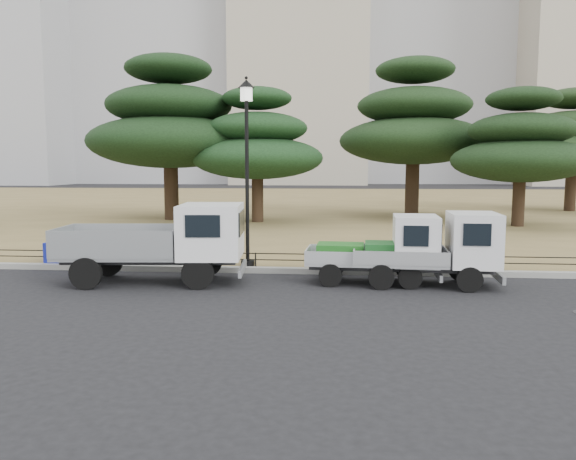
# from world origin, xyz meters

# --- Properties ---
(ground) EXTENTS (220.00, 220.00, 0.00)m
(ground) POSITION_xyz_m (0.00, 0.00, 0.00)
(ground) COLOR black
(lawn) EXTENTS (120.00, 56.00, 0.15)m
(lawn) POSITION_xyz_m (0.00, 30.60, 0.07)
(lawn) COLOR olive
(lawn) RESTS_ON ground
(curb) EXTENTS (120.00, 0.25, 0.16)m
(curb) POSITION_xyz_m (0.00, 2.60, 0.08)
(curb) COLOR gray
(curb) RESTS_ON ground
(truck_large) EXTENTS (4.81, 2.25, 2.04)m
(truck_large) POSITION_xyz_m (-3.16, 1.08, 1.13)
(truck_large) COLOR black
(truck_large) RESTS_ON ground
(truck_kei_front) EXTENTS (3.40, 1.60, 1.76)m
(truck_kei_front) POSITION_xyz_m (2.50, 1.48, 0.88)
(truck_kei_front) COLOR black
(truck_kei_front) RESTS_ON ground
(truck_kei_rear) EXTENTS (3.62, 1.71, 1.86)m
(truck_kei_rear) POSITION_xyz_m (3.83, 1.31, 0.93)
(truck_kei_rear) COLOR black
(truck_kei_rear) RESTS_ON ground
(street_lamp) EXTENTS (0.47, 0.47, 5.27)m
(street_lamp) POSITION_xyz_m (-1.25, 2.90, 3.71)
(street_lamp) COLOR black
(street_lamp) RESTS_ON lawn
(pipe_fence) EXTENTS (38.00, 0.04, 0.40)m
(pipe_fence) POSITION_xyz_m (0.00, 2.75, 0.44)
(pipe_fence) COLOR black
(pipe_fence) RESTS_ON lawn
(tarp_pile) EXTENTS (1.31, 0.97, 0.87)m
(tarp_pile) POSITION_xyz_m (-6.66, 3.16, 0.50)
(tarp_pile) COLOR #141F9D
(tarp_pile) RESTS_ON lawn
(pine_west_near) EXTENTS (8.66, 8.66, 8.66)m
(pine_west_near) POSITION_xyz_m (-7.58, 16.54, 5.14)
(pine_west_near) COLOR black
(pine_west_near) RESTS_ON lawn
(pine_center_left) EXTENTS (6.72, 6.72, 6.83)m
(pine_center_left) POSITION_xyz_m (-2.78, 15.66, 4.10)
(pine_center_left) COLOR black
(pine_center_left) RESTS_ON lawn
(pine_center_right) EXTENTS (8.43, 8.43, 8.95)m
(pine_center_right) POSITION_xyz_m (5.61, 19.97, 5.33)
(pine_center_right) COLOR black
(pine_center_right) RESTS_ON lawn
(pine_east_near) EXTENTS (6.48, 6.48, 6.54)m
(pine_east_near) POSITION_xyz_m (9.94, 14.65, 3.93)
(pine_east_near) COLOR black
(pine_east_near) RESTS_ON lawn
(pine_east_far) EXTENTS (7.71, 7.71, 7.74)m
(pine_east_far) POSITION_xyz_m (16.20, 24.46, 4.62)
(pine_east_far) COLOR black
(pine_east_far) RESTS_ON lawn
(tower_center_left) EXTENTS (22.00, 20.00, 55.00)m
(tower_center_left) POSITION_xyz_m (-5.00, 85.00, 27.50)
(tower_center_left) COLOR #AAA08C
(tower_center_left) RESTS_ON ground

